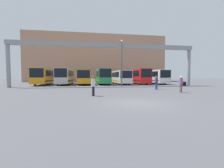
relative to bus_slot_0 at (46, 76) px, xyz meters
name	(u,v)px	position (x,y,z in m)	size (l,w,h in m)	color
ground_plane	(138,103)	(12.17, -24.42, -1.90)	(200.00, 200.00, 0.00)	#47474C
building_backdrop	(97,60)	(12.17, 20.41, 5.85)	(45.79, 12.00, 15.50)	tan
overhead_gantry	(107,50)	(12.17, -8.19, 4.33)	(31.64, 0.80, 7.37)	gray
bus_slot_0	(46,76)	(0.00, 0.00, 0.00)	(2.62, 11.68, 3.30)	orange
bus_slot_1	(65,76)	(4.06, 0.01, 0.00)	(2.47, 11.71, 3.31)	beige
bus_slot_2	(84,76)	(8.11, -0.41, -0.16)	(2.61, 10.86, 3.03)	orange
bus_slot_3	(103,76)	(12.17, -0.36, -0.01)	(2.47, 10.95, 3.29)	#268C4C
bus_slot_4	(120,76)	(16.23, -0.38, -0.19)	(2.58, 10.91, 2.97)	silver
bus_slot_5	(138,76)	(20.28, -0.44, 0.01)	(2.44, 10.80, 3.33)	red
bus_slot_6	(154,76)	(24.34, -0.36, -0.10)	(2.51, 10.97, 3.12)	silver
pedestrian_near_left	(156,82)	(17.94, -15.12, -0.92)	(0.39, 0.39, 1.86)	navy
pedestrian_near_right	(93,85)	(9.40, -20.37, -0.95)	(0.37, 0.37, 1.80)	black
pedestrian_mid_right	(181,84)	(18.92, -18.99, -0.95)	(0.37, 0.37, 1.80)	brown
tire_stack	(183,84)	(26.47, -8.47, -1.54)	(1.04, 1.04, 0.72)	black
lamp_post	(122,61)	(14.53, -9.22, 2.37)	(0.36, 0.36, 7.82)	#595B60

